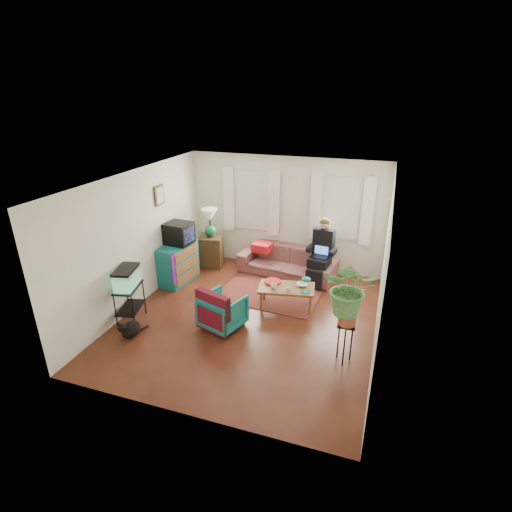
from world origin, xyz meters
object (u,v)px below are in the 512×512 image
(armchair, at_px, (223,309))
(plant_stand, at_px, (345,343))
(dresser, at_px, (178,263))
(aquarium_stand, at_px, (130,304))
(sofa, at_px, (287,257))
(side_table, at_px, (211,251))
(coffee_table, at_px, (286,297))

(armchair, relative_size, plant_stand, 1.01)
(dresser, xyz_separation_m, aquarium_stand, (-0.01, -1.74, -0.08))
(armchair, bearing_deg, plant_stand, -170.11)
(sofa, height_order, side_table, sofa)
(dresser, bearing_deg, plant_stand, -18.00)
(aquarium_stand, bearing_deg, side_table, 68.85)
(sofa, height_order, aquarium_stand, sofa)
(armchair, bearing_deg, coffee_table, -113.38)
(armchair, distance_m, coffee_table, 1.36)
(dresser, bearing_deg, coffee_table, -1.99)
(sofa, height_order, dresser, dresser)
(dresser, height_order, plant_stand, dresser)
(coffee_table, bearing_deg, plant_stand, -56.41)
(aquarium_stand, bearing_deg, plant_stand, -12.69)
(sofa, relative_size, dresser, 2.27)
(side_table, relative_size, dresser, 0.78)
(plant_stand, bearing_deg, side_table, 142.56)
(side_table, height_order, dresser, dresser)
(sofa, bearing_deg, side_table, -169.30)
(aquarium_stand, bearing_deg, armchair, -0.78)
(dresser, height_order, armchair, dresser)
(aquarium_stand, distance_m, coffee_table, 2.91)
(sofa, bearing_deg, plant_stand, -51.71)
(side_table, height_order, armchair, side_table)
(aquarium_stand, relative_size, coffee_table, 0.67)
(coffee_table, xyz_separation_m, plant_stand, (1.27, -1.33, 0.12))
(side_table, distance_m, dresser, 1.05)
(aquarium_stand, relative_size, plant_stand, 1.04)
(side_table, xyz_separation_m, dresser, (-0.34, -0.99, 0.06))
(dresser, bearing_deg, armchair, -34.05)
(aquarium_stand, distance_m, plant_stand, 3.82)
(sofa, bearing_deg, aquarium_stand, -120.03)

